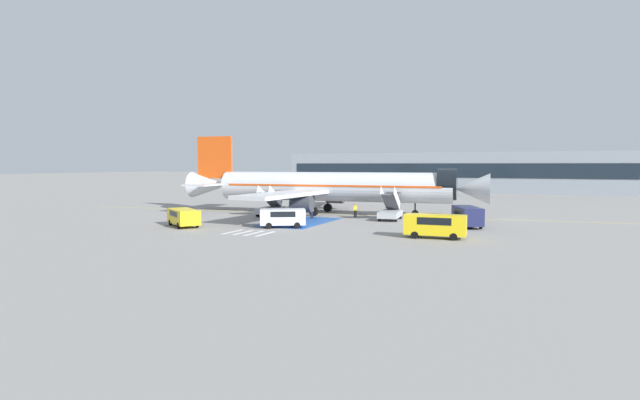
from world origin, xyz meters
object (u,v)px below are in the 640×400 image
(ground_crew_0, at_px, (355,209))
(boarding_stairs_forward, at_px, (390,211))
(service_van_2, at_px, (467,215))
(airliner, at_px, (328,187))
(service_van_1, at_px, (183,216))
(fuel_tanker, at_px, (345,190))
(traffic_cone_0, at_px, (413,221))
(boarding_stairs_aft, at_px, (270,208))
(service_van_3, at_px, (283,216))
(terminal_building, at_px, (450,172))
(ground_crew_1, at_px, (312,210))
(service_van_0, at_px, (435,224))

(ground_crew_0, bearing_deg, boarding_stairs_forward, -34.58)
(service_van_2, bearing_deg, airliner, -43.34)
(service_van_1, xyz_separation_m, service_van_2, (27.21, 11.29, 0.16))
(fuel_tanker, relative_size, service_van_2, 1.92)
(ground_crew_0, relative_size, traffic_cone_0, 2.93)
(boarding_stairs_aft, height_order, service_van_3, boarding_stairs_aft)
(boarding_stairs_forward, bearing_deg, terminal_building, 87.70)
(traffic_cone_0, distance_m, terminal_building, 68.94)
(service_van_2, relative_size, terminal_building, 0.07)
(fuel_tanker, height_order, ground_crew_1, fuel_tanker)
(service_van_0, xyz_separation_m, ground_crew_1, (-16.48, 10.26, -0.18))
(boarding_stairs_forward, xyz_separation_m, ground_crew_1, (-9.00, -2.33, 0.08))
(boarding_stairs_forward, relative_size, ground_crew_0, 3.19)
(ground_crew_0, xyz_separation_m, terminal_building, (1.31, 64.87, 3.65))
(ground_crew_0, bearing_deg, service_van_2, -39.44)
(ground_crew_1, xyz_separation_m, traffic_cone_0, (12.29, -0.21, -0.78))
(service_van_3, bearing_deg, boarding_stairs_aft, 6.20)
(traffic_cone_0, bearing_deg, boarding_stairs_forward, 142.34)
(traffic_cone_0, bearing_deg, service_van_3, -143.13)
(service_van_3, distance_m, ground_crew_1, 8.91)
(service_van_1, bearing_deg, boarding_stairs_aft, 22.64)
(service_van_0, relative_size, service_van_2, 0.99)
(service_van_0, distance_m, traffic_cone_0, 10.93)
(traffic_cone_0, bearing_deg, ground_crew_0, 155.69)
(service_van_2, relative_size, ground_crew_1, 2.96)
(fuel_tanker, bearing_deg, airliner, -167.46)
(traffic_cone_0, bearing_deg, service_van_0, -67.36)
(airliner, height_order, boarding_stairs_aft, airliner)
(service_van_3, bearing_deg, boarding_stairs_forward, -65.37)
(ground_crew_1, height_order, traffic_cone_0, ground_crew_1)
(boarding_stairs_aft, bearing_deg, service_van_2, -9.79)
(boarding_stairs_forward, bearing_deg, fuel_tanker, 114.51)
(service_van_1, height_order, ground_crew_1, ground_crew_1)
(airliner, relative_size, service_van_3, 8.07)
(service_van_0, relative_size, service_van_3, 1.08)
(fuel_tanker, xyz_separation_m, terminal_building, (12.94, 37.37, 2.88))
(service_van_3, distance_m, terminal_building, 77.38)
(service_van_1, height_order, traffic_cone_0, service_van_1)
(boarding_stairs_forward, bearing_deg, service_van_2, -25.35)
(airliner, relative_size, ground_crew_1, 21.98)
(boarding_stairs_aft, relative_size, service_van_0, 1.00)
(boarding_stairs_aft, distance_m, traffic_cone_0, 18.52)
(boarding_stairs_aft, distance_m, ground_crew_1, 6.25)
(boarding_stairs_forward, distance_m, terminal_building, 66.12)
(terminal_building, bearing_deg, airliner, -95.50)
(service_van_1, relative_size, service_van_3, 1.07)
(boarding_stairs_forward, distance_m, ground_crew_0, 4.82)
(service_van_3, relative_size, ground_crew_0, 2.97)
(service_van_1, xyz_separation_m, terminal_building, (14.74, 80.55, 3.52))
(service_van_3, xyz_separation_m, terminal_building, (4.88, 77.15, 3.47))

